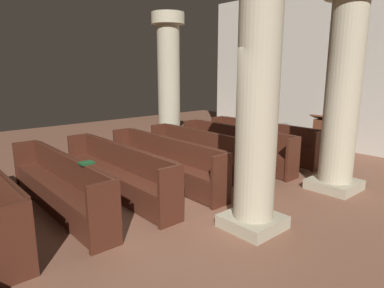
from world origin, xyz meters
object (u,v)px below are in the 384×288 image
at_px(pew_row_5, 59,183).
at_px(pillar_far_side, 169,80).
at_px(pew_row_2, 203,152).
at_px(hymn_book, 86,163).
at_px(pillar_aisle_rear, 258,93).
at_px(lectern, 320,138).
at_px(pew_row_0, 262,139).
at_px(pew_row_3, 164,160).
at_px(pillar_aisle_side, 343,87).
at_px(pew_row_1, 235,145).
at_px(pew_row_4, 117,170).

height_order(pew_row_5, pillar_far_side, pillar_far_side).
bearing_deg(pew_row_2, pillar_far_side, 159.10).
bearing_deg(pillar_far_side, hymn_book, -51.75).
bearing_deg(pillar_aisle_rear, lectern, 108.17).
bearing_deg(pew_row_0, lectern, 55.37).
xyz_separation_m(pillar_far_side, lectern, (3.24, 2.46, -1.47)).
bearing_deg(pew_row_3, pew_row_5, -90.00).
bearing_deg(hymn_book, pillar_aisle_side, 66.97).
height_order(pew_row_2, pillar_aisle_rear, pillar_aisle_rear).
relative_size(pew_row_0, pillar_far_side, 0.87).
height_order(pillar_aisle_side, pillar_far_side, same).
height_order(pew_row_1, hymn_book, hymn_book).
distance_m(pew_row_5, hymn_book, 0.81).
distance_m(pew_row_5, pillar_aisle_side, 5.12).
distance_m(pew_row_4, pillar_aisle_side, 4.29).
relative_size(pew_row_2, pew_row_5, 1.00).
height_order(pew_row_0, pillar_far_side, pillar_far_side).
distance_m(pew_row_0, pillar_aisle_side, 2.95).
bearing_deg(pew_row_5, hymn_book, 15.77).
xyz_separation_m(pillar_aisle_rear, lectern, (-1.52, 4.63, -1.47)).
bearing_deg(pew_row_1, pillar_far_side, -176.60).
distance_m(pew_row_2, pew_row_4, 2.08).
bearing_deg(hymn_book, pew_row_4, 127.98).
height_order(pew_row_4, lectern, lectern).
bearing_deg(pew_row_0, pillar_aisle_rear, -54.29).
distance_m(pillar_far_side, hymn_book, 4.98).
bearing_deg(pillar_aisle_side, pew_row_3, -137.51).
bearing_deg(lectern, pillar_aisle_side, -55.35).
bearing_deg(pillar_far_side, pew_row_2, -20.90).
bearing_deg(pew_row_1, pew_row_2, -90.00).
relative_size(pillar_far_side, pillar_aisle_rear, 1.00).
bearing_deg(lectern, pew_row_2, -104.76).
xyz_separation_m(pew_row_1, pew_row_3, (0.00, -2.08, 0.00)).
bearing_deg(pew_row_1, pew_row_5, -90.00).
xyz_separation_m(pew_row_2, pew_row_4, (0.00, -2.08, 0.00)).
xyz_separation_m(pew_row_0, pillar_aisle_side, (2.41, -0.92, 1.44)).
height_order(pew_row_3, lectern, lectern).
bearing_deg(pew_row_4, pew_row_1, 90.00).
height_order(pew_row_2, lectern, lectern).
relative_size(pew_row_3, pillar_far_side, 0.87).
height_order(pew_row_4, pillar_aisle_side, pillar_aisle_side).
bearing_deg(pew_row_5, pew_row_0, 90.00).
xyz_separation_m(lectern, hymn_book, (-0.22, -6.29, 0.45)).
relative_size(pew_row_1, pew_row_2, 1.00).
bearing_deg(pew_row_1, pew_row_0, 90.00).
height_order(pew_row_0, lectern, lectern).
bearing_deg(pillar_aisle_rear, pew_row_3, 174.59).
bearing_deg(pew_row_1, pillar_aisle_side, 2.94).
bearing_deg(pew_row_5, pillar_aisle_side, 60.68).
bearing_deg(pillar_aisle_rear, hymn_book, -136.29).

